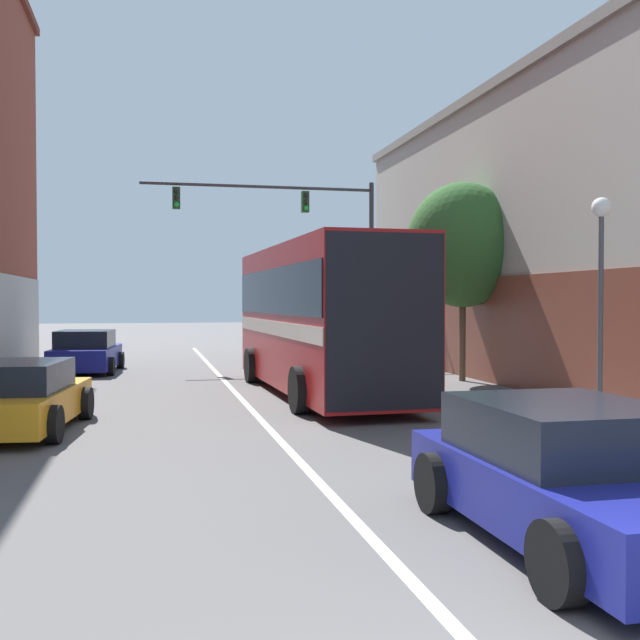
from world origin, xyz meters
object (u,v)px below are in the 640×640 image
Objects in this scene: parked_car_left_near at (16,398)px; parked_car_left_mid at (86,352)px; hatchback_foreground at (573,475)px; street_tree_near at (463,245)px; street_lamp at (601,277)px; bus at (320,312)px; traffic_signal_gantry at (307,230)px.

parked_car_left_mid is (0.29, 11.50, 0.04)m from parked_car_left_near.
hatchback_foreground is 0.99× the size of parked_car_left_mid.
parked_car_left_mid reaches higher than parked_car_left_near.
street_tree_near is at bearing -54.39° from parked_car_left_near.
parked_car_left_near is at bearing -151.07° from street_tree_near.
street_lamp is (10.70, -1.68, 2.20)m from parked_car_left_near.
hatchback_foreground is 0.72× the size of street_tree_near.
bus is at bearing 125.50° from street_lamp.
bus is 1.14× the size of traffic_signal_gantry.
street_tree_near is (3.17, -7.35, -1.04)m from traffic_signal_gantry.
parked_car_left_near is 0.74× the size of street_tree_near.
street_lamp is at bearing -94.89° from street_tree_near.
street_lamp is (2.49, -15.32, -2.24)m from traffic_signal_gantry.
bus is 2.40× the size of hatchback_foreground.
parked_car_left_near is at bearing 120.51° from bus.
street_lamp reaches higher than hatchback_foreground.
parked_car_left_mid is at bearing -164.87° from traffic_signal_gantry.
parked_car_left_mid is (-6.26, 7.37, -1.42)m from bus.
bus is at bearing -0.82° from hatchback_foreground.
street_tree_near reaches higher than parked_car_left_near.
street_tree_near is (4.83, 2.16, 1.93)m from bus.
parked_car_left_mid is 0.48× the size of traffic_signal_gantry.
hatchback_foreground is 0.97× the size of parked_car_left_near.
parked_car_left_mid is 0.72× the size of street_tree_near.
bus is 7.88m from parked_car_left_near.
parked_car_left_near is (-6.55, -4.13, -1.47)m from bus.
street_tree_near is (11.38, 6.29, 3.40)m from parked_car_left_near.
street_lamp is at bearing -80.76° from traffic_signal_gantry.
parked_car_left_near is 13.44m from street_tree_near.
hatchback_foreground is at bearing -157.72° from parked_car_left_mid.
parked_car_left_near is 16.52m from traffic_signal_gantry.
traffic_signal_gantry reaches higher than parked_car_left_near.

